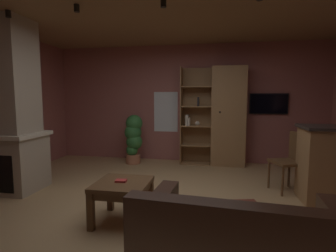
{
  "coord_description": "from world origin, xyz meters",
  "views": [
    {
      "loc": [
        0.67,
        -3.27,
        1.45
      ],
      "look_at": [
        0.0,
        0.4,
        1.05
      ],
      "focal_mm": 28.27,
      "sensor_mm": 36.0,
      "label": 1
    }
  ],
  "objects_px": {
    "dining_chair": "(292,158)",
    "potted_floor_plant": "(134,137)",
    "coffee_table": "(123,190)",
    "bookshelf_cabinet": "(224,117)",
    "wall_mounted_tv": "(269,104)",
    "table_book_0": "(121,181)",
    "stone_fireplace": "(9,115)"
  },
  "relations": [
    {
      "from": "dining_chair",
      "to": "potted_floor_plant",
      "type": "bearing_deg",
      "value": 157.02
    },
    {
      "from": "coffee_table",
      "to": "bookshelf_cabinet",
      "type": "bearing_deg",
      "value": 67.24
    },
    {
      "from": "wall_mounted_tv",
      "to": "bookshelf_cabinet",
      "type": "bearing_deg",
      "value": -167.35
    },
    {
      "from": "dining_chair",
      "to": "table_book_0",
      "type": "bearing_deg",
      "value": -147.22
    },
    {
      "from": "coffee_table",
      "to": "wall_mounted_tv",
      "type": "bearing_deg",
      "value": 55.35
    },
    {
      "from": "table_book_0",
      "to": "wall_mounted_tv",
      "type": "xyz_separation_m",
      "value": [
        2.18,
        3.12,
        0.83
      ]
    },
    {
      "from": "coffee_table",
      "to": "wall_mounted_tv",
      "type": "xyz_separation_m",
      "value": [
        2.16,
        3.12,
        0.94
      ]
    },
    {
      "from": "bookshelf_cabinet",
      "to": "dining_chair",
      "type": "height_order",
      "value": "bookshelf_cabinet"
    },
    {
      "from": "bookshelf_cabinet",
      "to": "wall_mounted_tv",
      "type": "bearing_deg",
      "value": 12.65
    },
    {
      "from": "stone_fireplace",
      "to": "dining_chair",
      "type": "bearing_deg",
      "value": 9.55
    },
    {
      "from": "bookshelf_cabinet",
      "to": "wall_mounted_tv",
      "type": "xyz_separation_m",
      "value": [
        0.94,
        0.21,
        0.28
      ]
    },
    {
      "from": "table_book_0",
      "to": "dining_chair",
      "type": "xyz_separation_m",
      "value": [
        2.23,
        1.44,
        0.04
      ]
    },
    {
      "from": "stone_fireplace",
      "to": "table_book_0",
      "type": "bearing_deg",
      "value": -19.01
    },
    {
      "from": "dining_chair",
      "to": "potted_floor_plant",
      "type": "height_order",
      "value": "potted_floor_plant"
    },
    {
      "from": "table_book_0",
      "to": "wall_mounted_tv",
      "type": "bearing_deg",
      "value": 55.13
    },
    {
      "from": "stone_fireplace",
      "to": "coffee_table",
      "type": "relative_size",
      "value": 4.19
    },
    {
      "from": "bookshelf_cabinet",
      "to": "table_book_0",
      "type": "distance_m",
      "value": 3.21
    },
    {
      "from": "stone_fireplace",
      "to": "wall_mounted_tv",
      "type": "distance_m",
      "value": 4.88
    },
    {
      "from": "wall_mounted_tv",
      "to": "table_book_0",
      "type": "bearing_deg",
      "value": -124.87
    },
    {
      "from": "dining_chair",
      "to": "coffee_table",
      "type": "bearing_deg",
      "value": -147.01
    },
    {
      "from": "potted_floor_plant",
      "to": "table_book_0",
      "type": "bearing_deg",
      "value": -75.27
    },
    {
      "from": "table_book_0",
      "to": "dining_chair",
      "type": "relative_size",
      "value": 0.14
    },
    {
      "from": "table_book_0",
      "to": "potted_floor_plant",
      "type": "bearing_deg",
      "value": 104.73
    },
    {
      "from": "stone_fireplace",
      "to": "wall_mounted_tv",
      "type": "xyz_separation_m",
      "value": [
        4.25,
        2.41,
        0.14
      ]
    },
    {
      "from": "bookshelf_cabinet",
      "to": "stone_fireplace",
      "type": "bearing_deg",
      "value": -146.42
    },
    {
      "from": "bookshelf_cabinet",
      "to": "dining_chair",
      "type": "xyz_separation_m",
      "value": [
        1.0,
        -1.47,
        -0.51
      ]
    },
    {
      "from": "bookshelf_cabinet",
      "to": "potted_floor_plant",
      "type": "height_order",
      "value": "bookshelf_cabinet"
    },
    {
      "from": "coffee_table",
      "to": "dining_chair",
      "type": "height_order",
      "value": "dining_chair"
    },
    {
      "from": "table_book_0",
      "to": "stone_fireplace",
      "type": "bearing_deg",
      "value": 160.99
    },
    {
      "from": "stone_fireplace",
      "to": "bookshelf_cabinet",
      "type": "distance_m",
      "value": 3.98
    },
    {
      "from": "bookshelf_cabinet",
      "to": "coffee_table",
      "type": "distance_m",
      "value": 3.23
    },
    {
      "from": "dining_chair",
      "to": "stone_fireplace",
      "type": "bearing_deg",
      "value": -170.45
    }
  ]
}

